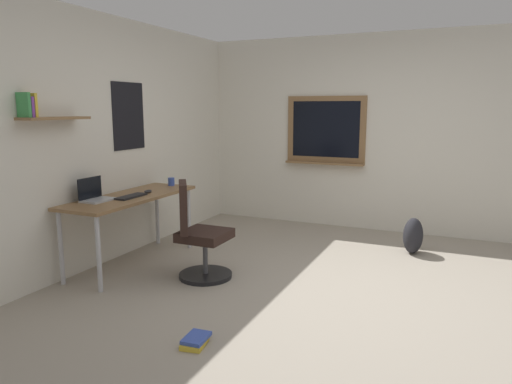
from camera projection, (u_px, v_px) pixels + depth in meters
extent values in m
plane|color=#9E9384|center=(326.00, 290.00, 4.33)|extent=(5.20, 5.20, 0.00)
cube|color=silver|center=(108.00, 140.00, 5.09)|extent=(5.00, 0.10, 2.60)
cube|color=olive|center=(55.00, 118.00, 4.23)|extent=(0.68, 0.20, 0.02)
cube|color=black|center=(129.00, 116.00, 5.28)|extent=(0.52, 0.01, 0.74)
cube|color=#3D934C|center=(24.00, 105.00, 3.96)|extent=(0.03, 0.14, 0.21)
cube|color=#7A3D99|center=(27.00, 107.00, 3.99)|extent=(0.03, 0.14, 0.17)
cube|color=gold|center=(31.00, 105.00, 4.02)|extent=(0.03, 0.14, 0.20)
cube|color=silver|center=(380.00, 134.00, 6.30)|extent=(0.10, 5.00, 2.60)
cube|color=olive|center=(326.00, 129.00, 6.53)|extent=(0.04, 1.10, 0.90)
cube|color=black|center=(326.00, 129.00, 6.51)|extent=(0.01, 0.94, 0.76)
cube|color=olive|center=(324.00, 163.00, 6.57)|extent=(0.12, 1.10, 0.03)
cube|color=olive|center=(131.00, 197.00, 4.94)|extent=(1.63, 0.57, 0.03)
cylinder|color=#B7B7BC|center=(99.00, 254.00, 4.23)|extent=(0.04, 0.04, 0.71)
cylinder|color=#B7B7BC|center=(189.00, 219.00, 5.59)|extent=(0.04, 0.04, 0.71)
cylinder|color=#B7B7BC|center=(61.00, 248.00, 4.42)|extent=(0.04, 0.04, 0.71)
cylinder|color=#B7B7BC|center=(157.00, 215.00, 5.77)|extent=(0.04, 0.04, 0.71)
cylinder|color=black|center=(206.00, 275.00, 4.66)|extent=(0.52, 0.52, 0.04)
cylinder|color=#4C4C51|center=(205.00, 257.00, 4.63)|extent=(0.05, 0.05, 0.34)
cube|color=black|center=(205.00, 235.00, 4.59)|extent=(0.44, 0.44, 0.09)
cube|color=black|center=(183.00, 207.00, 4.51)|extent=(0.37, 0.28, 0.48)
cube|color=#ADAFB5|center=(98.00, 200.00, 4.64)|extent=(0.31, 0.21, 0.02)
cube|color=black|center=(90.00, 188.00, 4.66)|extent=(0.31, 0.01, 0.21)
cube|color=black|center=(131.00, 196.00, 4.83)|extent=(0.37, 0.13, 0.02)
ellipsoid|color=#262628|center=(148.00, 191.00, 5.08)|extent=(0.10, 0.06, 0.03)
cylinder|color=#334CA5|center=(171.00, 182.00, 5.56)|extent=(0.08, 0.08, 0.09)
ellipsoid|color=#232328|center=(413.00, 236.00, 5.40)|extent=(0.32, 0.22, 0.41)
cube|color=gold|center=(195.00, 343.00, 3.33)|extent=(0.23, 0.18, 0.04)
cube|color=#3851B2|center=(196.00, 338.00, 3.33)|extent=(0.22, 0.17, 0.03)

